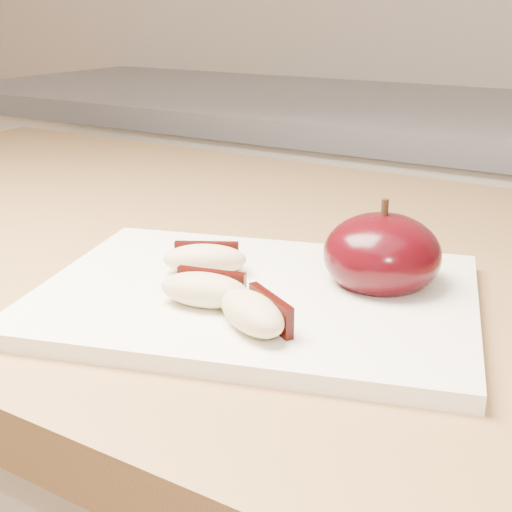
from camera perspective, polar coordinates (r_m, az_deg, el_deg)
The scene contains 5 objects.
cutting_board at distance 0.51m, azimuth 0.00°, elevation -3.29°, with size 0.31×0.22×0.01m, color white.
apple_half at distance 0.52m, azimuth 10.04°, elevation 0.12°, with size 0.11×0.11×0.07m.
apple_wedge_a at distance 0.54m, azimuth -4.09°, elevation -0.23°, with size 0.07×0.06×0.02m.
apple_wedge_b at distance 0.48m, azimuth -4.09°, elevation -2.66°, with size 0.07×0.04×0.02m.
apple_wedge_c at distance 0.44m, azimuth -0.14°, elevation -4.53°, with size 0.07×0.06×0.02m.
Camera 1 is at (0.19, -0.03, 1.10)m, focal length 50.00 mm.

